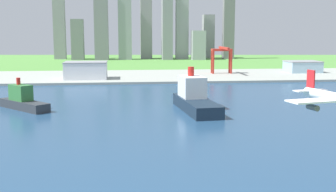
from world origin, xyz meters
name	(u,v)px	position (x,y,z in m)	size (l,w,h in m)	color
ground_plane	(173,103)	(0.00, 300.00, 0.00)	(2400.00, 2400.00, 0.00)	#528F3E
water_bay	(184,119)	(0.00, 240.00, 0.07)	(840.00, 360.00, 0.15)	navy
industrial_pier	(155,76)	(0.00, 490.00, 1.25)	(840.00, 140.00, 2.50)	#99A096
cargo_ship	(195,98)	(11.49, 268.65, 8.50)	(25.06, 68.65, 29.65)	#192838
container_barge	(23,100)	(-109.66, 284.81, 6.38)	(41.36, 43.13, 22.19)	#2D3338
port_crane_red	(222,54)	(85.02, 499.75, 27.21)	(25.26, 47.25, 33.58)	#B72D23
warehouse_main	(86,70)	(-79.56, 457.58, 12.10)	(46.94, 34.00, 19.15)	silver
warehouse_annex	(303,67)	(193.26, 506.20, 9.81)	(41.80, 34.27, 14.58)	#99BCD1
distant_skyline	(145,28)	(5.60, 824.64, 61.43)	(356.60, 71.23, 157.74)	gray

